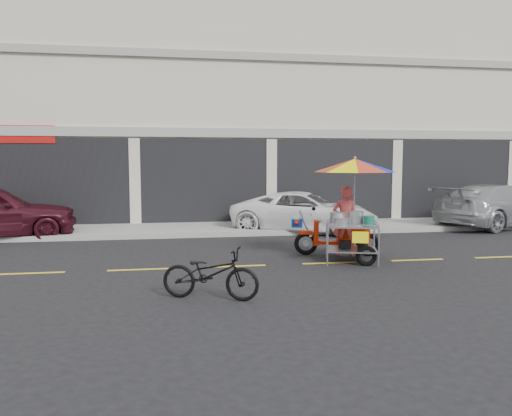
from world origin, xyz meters
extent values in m
plane|color=black|center=(0.00, 0.00, 0.00)|extent=(90.00, 90.00, 0.00)
cube|color=gray|center=(0.00, 5.50, 0.07)|extent=(45.00, 3.00, 0.15)
cube|color=beige|center=(0.00, 10.50, 4.00)|extent=(36.00, 8.00, 8.00)
cube|color=black|center=(0.00, 6.47, 1.45)|extent=(35.28, 0.06, 2.90)
cube|color=gray|center=(0.00, 6.45, 3.10)|extent=(36.00, 0.12, 0.30)
cube|color=gray|center=(0.00, 6.45, 5.60)|extent=(36.00, 0.12, 0.25)
cube|color=gold|center=(0.00, 0.00, 0.00)|extent=(42.00, 0.10, 0.01)
imported|color=white|center=(0.69, 4.70, 0.62)|extent=(4.88, 3.70, 1.23)
imported|color=#A7ABAF|center=(7.30, 4.70, 0.71)|extent=(5.26, 3.53, 1.42)
imported|color=black|center=(-2.72, -2.37, 0.41)|extent=(1.66, 1.07, 0.82)
torus|color=black|center=(-0.26, 1.01, 0.26)|extent=(0.55, 0.25, 0.54)
torus|color=black|center=(1.10, 0.61, 0.26)|extent=(0.55, 0.25, 0.54)
cylinder|color=#9EA0A5|center=(-0.26, 1.01, 0.26)|extent=(0.14, 0.09, 0.13)
cylinder|color=#9EA0A5|center=(1.10, 0.61, 0.26)|extent=(0.14, 0.09, 0.13)
cube|color=#A51D03|center=(-0.26, 1.01, 0.52)|extent=(0.32, 0.19, 0.08)
cylinder|color=#9EA0A5|center=(-0.26, 1.01, 0.66)|extent=(0.34, 0.14, 0.76)
cube|color=#A51D03|center=(-0.03, 0.94, 0.52)|extent=(0.20, 0.34, 0.57)
cube|color=#A51D03|center=(0.37, 0.82, 0.30)|extent=(0.80, 0.47, 0.08)
cube|color=#A51D03|center=(0.78, 0.70, 0.52)|extent=(0.75, 0.43, 0.38)
cube|color=black|center=(0.69, 0.73, 0.74)|extent=(0.65, 0.39, 0.09)
cylinder|color=#9EA0A5|center=(-0.15, 0.97, 0.95)|extent=(0.18, 0.51, 0.03)
sphere|color=black|center=(-0.04, 1.14, 1.06)|extent=(0.09, 0.09, 0.09)
cylinder|color=white|center=(-0.15, 0.97, 0.45)|extent=(0.14, 0.14, 0.05)
cube|color=navy|center=(-0.46, 1.06, 0.74)|extent=(0.29, 0.27, 0.19)
cylinder|color=white|center=(-0.46, 1.06, 0.85)|extent=(0.19, 0.19, 0.05)
cone|color=#A51D03|center=(-0.51, 0.91, 0.76)|extent=(0.22, 0.25, 0.17)
torus|color=black|center=(0.66, -0.40, 0.21)|extent=(0.44, 0.21, 0.44)
cylinder|color=#9EA0A5|center=(-0.14, -0.26, 0.40)|extent=(0.04, 0.04, 0.80)
cylinder|color=#9EA0A5|center=(0.10, 0.56, 0.40)|extent=(0.04, 0.04, 0.80)
cylinder|color=#9EA0A5|center=(0.86, -0.55, 0.40)|extent=(0.04, 0.04, 0.80)
cylinder|color=#9EA0A5|center=(1.10, 0.26, 0.40)|extent=(0.04, 0.04, 0.80)
cube|color=#9EA0A5|center=(0.48, 0.00, 0.28)|extent=(1.24, 1.11, 0.03)
cube|color=#9EA0A5|center=(0.48, 0.00, 0.80)|extent=(1.24, 1.11, 0.04)
cylinder|color=#9EA0A5|center=(0.36, -0.41, 0.86)|extent=(1.01, 0.31, 0.02)
cylinder|color=#9EA0A5|center=(0.60, 0.41, 0.86)|extent=(1.01, 0.31, 0.02)
cylinder|color=#9EA0A5|center=(-0.02, 0.15, 0.86)|extent=(0.26, 0.82, 0.02)
cylinder|color=#9EA0A5|center=(0.98, -0.14, 0.86)|extent=(0.26, 0.82, 0.02)
cylinder|color=#9EA0A5|center=(0.60, 0.41, 0.28)|extent=(0.24, 0.69, 0.04)
cylinder|color=#9EA0A5|center=(0.60, 0.41, 0.76)|extent=(0.24, 0.69, 0.04)
cube|color=#FFEE0C|center=(0.49, -0.47, 0.61)|extent=(0.32, 0.11, 0.24)
cylinder|color=#B7B7BC|center=(0.26, 0.26, 0.93)|extent=(0.45, 0.45, 0.22)
cylinder|color=#B7B7BC|center=(0.63, 0.18, 0.95)|extent=(0.42, 0.42, 0.25)
cylinder|color=#B7B7BC|center=(0.84, -0.05, 0.91)|extent=(0.31, 0.31, 0.17)
cylinder|color=#B7B7BC|center=(0.21, -0.10, 0.90)|extent=(0.39, 0.39, 0.15)
cylinder|color=#106348|center=(0.73, -0.32, 0.93)|extent=(0.26, 0.26, 0.21)
cylinder|color=black|center=(0.34, 0.04, 0.38)|extent=(0.33, 0.33, 0.17)
cylinder|color=black|center=(0.71, -0.06, 0.37)|extent=(0.28, 0.28, 0.15)
cylinder|color=#9EA0A5|center=(0.55, 0.08, 1.51)|extent=(0.03, 0.03, 1.42)
sphere|color=#9EA0A5|center=(0.55, 0.08, 2.24)|extent=(0.06, 0.06, 0.06)
imported|color=#B73D3D|center=(0.60, 0.75, 0.80)|extent=(0.67, 0.53, 1.60)
camera|label=1|loc=(-3.27, -10.09, 2.17)|focal=35.00mm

